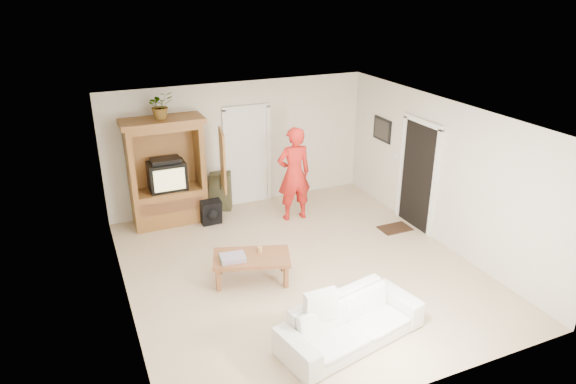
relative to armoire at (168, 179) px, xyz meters
name	(u,v)px	position (x,y,z in m)	size (l,w,h in m)	color
floor	(300,268)	(1.58, -2.66, -0.91)	(6.00, 6.00, 0.00)	tan
ceiling	(302,116)	(1.58, -2.66, 1.69)	(6.00, 6.00, 0.00)	white
wall_back	(240,145)	(1.58, 0.34, 0.39)	(5.50, 5.50, 0.00)	silver
wall_front	(418,298)	(1.58, -5.66, 0.39)	(5.50, 5.50, 0.00)	silver
wall_left	(120,229)	(-1.17, -2.66, 0.39)	(6.00, 6.00, 0.00)	silver
wall_right	(442,173)	(4.33, -2.66, 0.39)	(6.00, 6.00, 0.00)	silver
armoire	(168,179)	(0.00, 0.00, 0.00)	(1.82, 1.14, 2.10)	#965B2E
door_back	(248,157)	(1.73, 0.31, 0.11)	(0.85, 0.05, 2.04)	white
doorway_right	(418,176)	(4.30, -2.06, 0.11)	(0.05, 0.90, 2.04)	black
framed_picture	(382,129)	(4.31, -0.76, 0.69)	(0.03, 0.60, 0.48)	black
doormat	(395,228)	(3.88, -2.06, -0.90)	(0.60, 0.40, 0.02)	#382316
plant	(160,105)	(-0.02, -0.03, 1.44)	(0.45, 0.39, 0.51)	#4C7238
man	(294,174)	(2.28, -0.83, 0.04)	(0.69, 0.45, 1.89)	red
sofa	(351,322)	(1.41, -4.59, -0.62)	(2.01, 0.79, 0.59)	silver
coffee_table	(252,259)	(0.72, -2.68, -0.52)	(1.34, 1.00, 0.45)	brown
towel	(233,258)	(0.41, -2.68, -0.42)	(0.38, 0.28, 0.08)	#ED4F89
candle	(260,250)	(0.88, -2.63, -0.41)	(0.08, 0.08, 0.10)	tan
backpack_black	(211,213)	(0.69, -0.42, -0.67)	(0.39, 0.23, 0.48)	black
backpack_olive	(221,191)	(1.08, 0.19, -0.51)	(0.42, 0.31, 0.80)	#47442B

